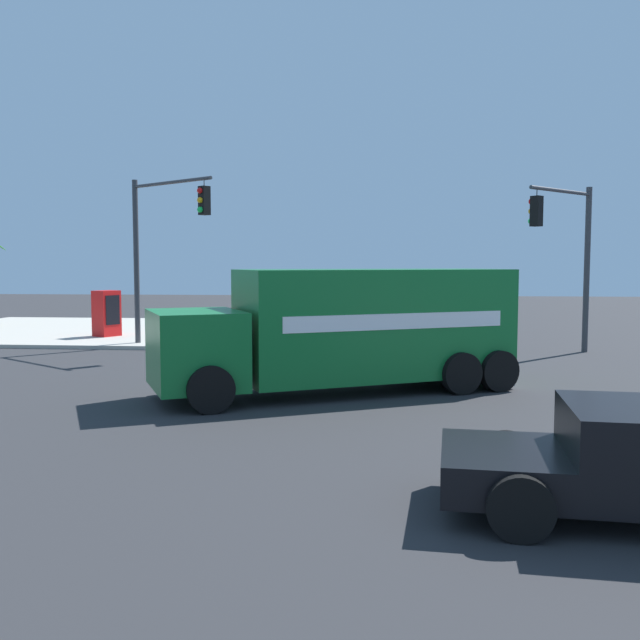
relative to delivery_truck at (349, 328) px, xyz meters
name	(u,v)px	position (x,y,z in m)	size (l,w,h in m)	color
ground_plane	(342,389)	(0.40, 0.21, -1.54)	(100.00, 100.00, 0.00)	#2B2B2D
sidewalk_corner_far	(67,330)	(13.70, 13.50, -1.47)	(12.46, 12.46, 0.14)	#B2ADA0
delivery_truck	(349,328)	(0.00, 0.00, 0.00)	(6.09, 8.80, 2.95)	#146B2D
traffic_light_primary	(158,235)	(7.76, 7.22, 2.55)	(2.60, 3.60, 6.00)	#38383D
traffic_light_secondary	(570,244)	(7.57, -6.99, 2.18)	(2.73, 2.62, 5.70)	#38383D
vending_machine_red	(107,313)	(10.73, 10.40, -0.47)	(1.15, 1.09, 1.85)	red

